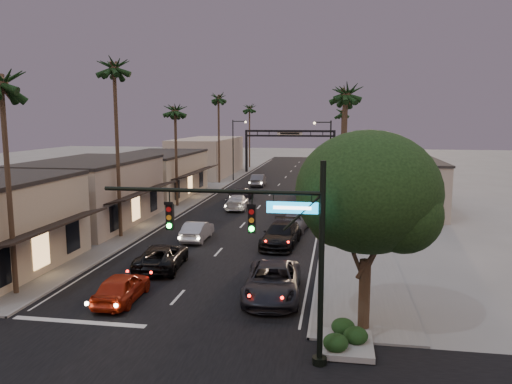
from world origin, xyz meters
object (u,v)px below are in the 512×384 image
(palm_rb, at_px, (344,90))
(arch, at_px, (290,140))
(palm_lb, at_px, (114,63))
(curbside_black, at_px, (281,235))
(corner_tree, at_px, (369,197))
(oncoming_pickup, at_px, (162,256))
(streetlight_right, at_px, (328,152))
(palm_ra, at_px, (346,89))
(palm_lc, at_px, (175,106))
(streetlight_left, at_px, (235,145))
(curbside_near, at_px, (273,282))
(oncoming_silver, at_px, (197,231))
(oncoming_red, at_px, (122,287))
(palm_la, at_px, (0,75))
(traffic_signal, at_px, (270,233))
(palm_ld, at_px, (218,95))
(palm_rc, at_px, (343,110))
(palm_far, at_px, (249,106))

(palm_rb, bearing_deg, arch, 108.30)
(palm_lb, relative_size, curbside_black, 2.60)
(corner_tree, xyz_separation_m, oncoming_pickup, (-12.06, 7.34, -5.21))
(streetlight_right, bearing_deg, curbside_black, -96.75)
(corner_tree, bearing_deg, arch, 98.62)
(arch, bearing_deg, palm_ra, -79.41)
(palm_lb, relative_size, palm_lc, 1.25)
(streetlight_left, relative_size, palm_lb, 0.59)
(curbside_near, relative_size, curbside_black, 1.05)
(palm_ra, bearing_deg, palm_rb, 90.00)
(streetlight_right, relative_size, oncoming_pickup, 1.63)
(oncoming_silver, bearing_deg, oncoming_red, 88.75)
(streetlight_left, relative_size, palm_la, 0.68)
(oncoming_silver, height_order, curbside_near, curbside_near)
(traffic_signal, relative_size, palm_la, 0.64)
(traffic_signal, distance_m, oncoming_pickup, 14.26)
(palm_rb, height_order, oncoming_pickup, palm_rb)
(palm_ld, distance_m, palm_ra, 35.47)
(palm_ld, relative_size, oncoming_silver, 3.16)
(palm_rc, distance_m, palm_far, 21.97)
(palm_la, xyz_separation_m, oncoming_pickup, (6.01, 5.79, -10.68))
(streetlight_right, bearing_deg, streetlight_left, 136.79)
(traffic_signal, xyz_separation_m, curbside_black, (-1.56, 17.44, -4.23))
(palm_ld, bearing_deg, palm_lc, -90.00)
(traffic_signal, distance_m, curbside_near, 8.08)
(palm_rc, height_order, curbside_near, palm_rc)
(palm_rb, bearing_deg, oncoming_pickup, -110.95)
(corner_tree, height_order, palm_far, palm_far)
(palm_ld, height_order, oncoming_pickup, palm_ld)
(palm_ld, bearing_deg, corner_tree, -69.19)
(traffic_signal, xyz_separation_m, arch, (-5.69, 66.00, 0.45))
(palm_lc, xyz_separation_m, curbside_near, (13.50, -25.16, -9.61))
(streetlight_left, bearing_deg, streetlight_right, -43.21)
(oncoming_silver, bearing_deg, palm_lb, 1.05)
(oncoming_silver, distance_m, curbside_black, 6.59)
(streetlight_right, bearing_deg, palm_lc, -149.89)
(palm_lb, distance_m, palm_far, 56.03)
(palm_la, height_order, palm_ra, same)
(palm_far, height_order, oncoming_pickup, palm_far)
(palm_rb, distance_m, oncoming_pickup, 33.38)
(streetlight_left, bearing_deg, curbside_near, -75.93)
(palm_lb, xyz_separation_m, curbside_black, (12.73, -0.56, -12.54))
(streetlight_left, height_order, palm_la, palm_la)
(corner_tree, relative_size, oncoming_pickup, 1.60)
(traffic_signal, bearing_deg, streetlight_left, 103.14)
(streetlight_right, relative_size, curbside_black, 1.54)
(streetlight_right, bearing_deg, palm_far, 114.76)
(palm_ld, relative_size, oncoming_pickup, 2.58)
(curbside_near, bearing_deg, curbside_black, 90.76)
(streetlight_right, xyz_separation_m, palm_rb, (1.68, -1.00, 7.09))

